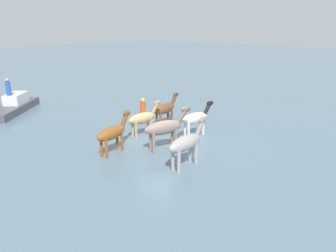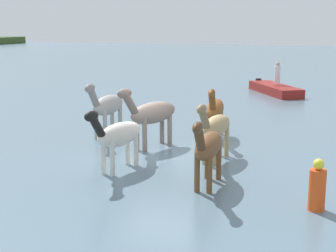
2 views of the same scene
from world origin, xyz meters
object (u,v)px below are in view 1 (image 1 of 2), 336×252
Objects in this scene: horse_gray_outer at (196,118)px; person_watcher_seated at (8,88)px; horse_pinto_flank at (165,109)px; boat_launch_far at (14,107)px; buoy_channel_marker at (143,107)px; horse_chestnut_trailing at (113,133)px; horse_lead at (165,128)px; horse_dun_straggler at (143,118)px; horse_dark_mare at (186,143)px.

horse_gray_outer is 13.37m from person_watcher_seated.
horse_gray_outer is (0.45, 2.64, -0.01)m from horse_pinto_flank.
person_watcher_seated is (0.21, 0.03, 1.44)m from boat_launch_far.
horse_gray_outer is 5.42m from buoy_channel_marker.
horse_chestnut_trailing is at bearing 33.61° from buoy_channel_marker.
buoy_channel_marker is (-5.66, 7.29, -1.25)m from person_watcher_seated.
buoy_channel_marker is at bearing 73.30° from horse_lead.
horse_dun_straggler is 0.46× the size of boat_launch_far.
boat_launch_far is (1.63, -12.73, -0.80)m from horse_lead.
horse_gray_outer is 13.33m from boat_launch_far.
horse_chestnut_trailing is 1.03× the size of horse_dun_straggler.
horse_chestnut_trailing is 2.53m from horse_lead.
boat_launch_far is 1.45m from person_watcher_seated.
horse_chestnut_trailing is 4.89m from horse_gray_outer.
horse_pinto_flank is at bearing 116.55° from person_watcher_seated.
horse_lead is (0.77, 2.30, 0.12)m from horse_dun_straggler.
horse_chestnut_trailing is 5.29m from horse_pinto_flank.
horse_dark_mare reaches higher than buoy_channel_marker.
horse_pinto_flank reaches higher than horse_dun_straggler.
horse_dun_straggler is 2.06× the size of buoy_channel_marker.
horse_dun_straggler is at bearing 6.41° from horse_chestnut_trailing.
horse_lead is at bearing -166.99° from horse_gray_outer.
horse_lead reaches higher than horse_pinto_flank.
boat_launch_far is at bearing 119.14° from horse_gray_outer.
horse_dun_straggler is 1.00× the size of horse_pinto_flank.
horse_dark_mare reaches higher than boat_launch_far.
horse_dun_straggler reaches higher than boat_launch_far.
horse_chestnut_trailing is 1.03× the size of horse_pinto_flank.
horse_dark_mare reaches higher than horse_gray_outer.
horse_lead reaches higher than boat_launch_far.
horse_dun_straggler is 10.75m from person_watcher_seated.
horse_chestnut_trailing is 0.47× the size of boat_launch_far.
person_watcher_seated reaches higher than horse_gray_outer.
boat_launch_far is at bearing -53.34° from buoy_channel_marker.
horse_chestnut_trailing is at bearing -131.34° from boat_launch_far.
horse_gray_outer is at bearing -44.36° from horse_dun_straggler.
horse_chestnut_trailing is at bearing 89.09° from person_watcher_seated.
person_watcher_seated is 1.04× the size of buoy_channel_marker.
horse_pinto_flank is 0.90× the size of horse_lead.
horse_chestnut_trailing is 2.03× the size of person_watcher_seated.
horse_dun_straggler is at bearing -172.39° from horse_pinto_flank.
horse_lead is 2.67m from horse_gray_outer.
person_watcher_seated reaches higher than horse_chestnut_trailing.
horse_chestnut_trailing is 0.94× the size of horse_dark_mare.
buoy_channel_marker is (-5.83, -3.88, -0.52)m from horse_chestnut_trailing.
horse_pinto_flank is 2.77m from buoy_channel_marker.
horse_dun_straggler is at bearing 90.02° from horse_lead.
horse_pinto_flank is at bearing 75.18° from buoy_channel_marker.
person_watcher_seated reaches higher than horse_lead.
boat_launch_far is at bearing -170.40° from person_watcher_seated.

